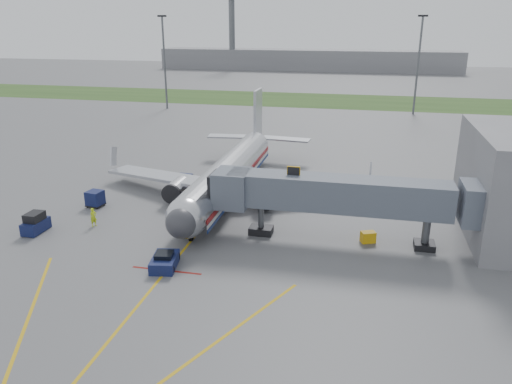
% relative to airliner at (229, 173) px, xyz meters
% --- Properties ---
extents(ground, '(400.00, 400.00, 0.00)m').
position_rel_airliner_xyz_m(ground, '(-0.00, -15.25, -2.65)').
color(ground, '#565659').
rests_on(ground, ground).
extents(grass_strip, '(300.00, 25.00, 0.01)m').
position_rel_airliner_xyz_m(grass_strip, '(-0.00, 74.75, -2.64)').
color(grass_strip, '#2D4C1E').
rests_on(grass_strip, ground).
extents(apron_markings, '(21.52, 50.00, 0.01)m').
position_rel_airliner_xyz_m(apron_markings, '(-0.00, -22.65, -2.64)').
color(apron_markings, gold).
rests_on(apron_markings, ground).
extents(airliner, '(32.10, 35.67, 10.25)m').
position_rel_airliner_xyz_m(airliner, '(0.00, 0.00, 0.00)').
color(airliner, silver).
rests_on(airliner, ground).
extents(jet_bridge, '(25.30, 4.00, 6.90)m').
position_rel_airliner_xyz_m(jet_bridge, '(12.86, -10.25, 1.82)').
color(jet_bridge, slate).
rests_on(jet_bridge, ground).
extents(light_mast_left, '(2.00, 0.44, 20.40)m').
position_rel_airliner_xyz_m(light_mast_left, '(-30.00, 54.75, 8.13)').
color(light_mast_left, '#595B60').
rests_on(light_mast_left, ground).
extents(light_mast_right, '(2.00, 0.44, 20.40)m').
position_rel_airliner_xyz_m(light_mast_right, '(25.00, 59.75, 8.13)').
color(light_mast_right, '#595B60').
rests_on(light_mast_right, ground).
extents(distant_terminal, '(120.00, 14.00, 8.00)m').
position_rel_airliner_xyz_m(distant_terminal, '(-10.00, 154.75, 1.35)').
color(distant_terminal, slate).
rests_on(distant_terminal, ground).
extents(control_tower, '(4.00, 4.00, 30.00)m').
position_rel_airliner_xyz_m(control_tower, '(-40.00, 149.75, 14.68)').
color(control_tower, '#595B60').
rests_on(control_tower, ground).
extents(pushback_tug, '(2.45, 3.46, 1.33)m').
position_rel_airliner_xyz_m(pushback_tug, '(-0.36, -18.75, -2.09)').
color(pushback_tug, '#0D123D').
rests_on(pushback_tug, ground).
extents(baggage_tug, '(1.49, 2.84, 1.99)m').
position_rel_airliner_xyz_m(baggage_tug, '(-15.30, -14.61, -1.77)').
color(baggage_tug, '#0D123D').
rests_on(baggage_tug, ground).
extents(baggage_cart_a, '(1.84, 1.84, 1.88)m').
position_rel_airliner_xyz_m(baggage_cart_a, '(-5.74, 0.47, -1.69)').
color(baggage_cart_a, '#0D123D').
rests_on(baggage_cart_a, ground).
extents(baggage_cart_b, '(1.85, 1.85, 1.76)m').
position_rel_airliner_xyz_m(baggage_cart_b, '(-13.31, -6.97, -1.75)').
color(baggage_cart_b, '#0D123D').
rests_on(baggage_cart_b, ground).
extents(baggage_cart_c, '(1.85, 1.85, 1.54)m').
position_rel_airliner_xyz_m(baggage_cart_c, '(-3.00, -6.86, -1.86)').
color(baggage_cart_c, '#0D123D').
rests_on(baggage_cart_c, ground).
extents(belt_loader, '(1.60, 3.97, 1.90)m').
position_rel_airliner_xyz_m(belt_loader, '(-3.10, -4.40, -2.17)').
color(belt_loader, '#0D123D').
rests_on(belt_loader, ground).
extents(ground_power_cart, '(1.51, 1.29, 1.02)m').
position_rel_airliner_xyz_m(ground_power_cart, '(16.03, -10.00, -2.14)').
color(ground_power_cart, '#E2A50D').
rests_on(ground_power_cart, ground).
extents(ramp_worker, '(0.75, 0.82, 1.88)m').
position_rel_airliner_xyz_m(ramp_worker, '(-10.61, -12.04, -1.70)').
color(ramp_worker, '#C0DE1A').
rests_on(ramp_worker, ground).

